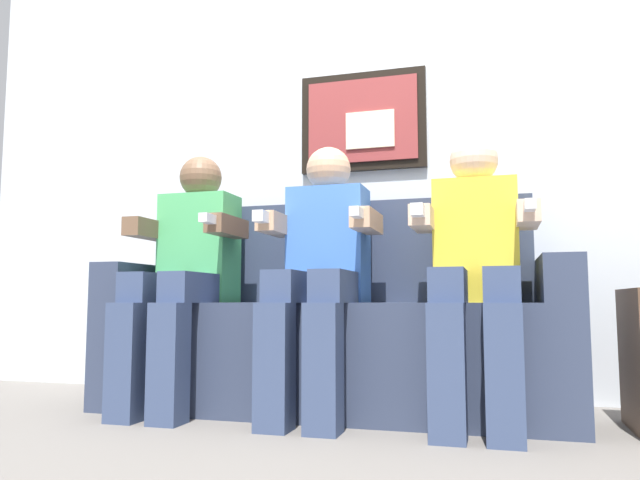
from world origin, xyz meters
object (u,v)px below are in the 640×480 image
Objects in this scene: person_in_middle at (321,264)px; person_on_right at (475,261)px; couch at (332,335)px; person_on_left at (186,266)px.

person_in_middle and person_on_right have the same top height.
person_on_right is (0.60, 0.00, 0.00)m from person_in_middle.
couch is 1.74× the size of person_on_left.
person_on_left is 1.00× the size of person_in_middle.
couch is 1.74× the size of person_on_right.
person_on_right is (0.60, -0.17, 0.29)m from couch.
person_on_right is at bearing 0.00° from person_in_middle.
person_in_middle is at bearing -0.04° from person_on_left.
couch is at bearing 164.45° from person_on_right.
person_in_middle is (-0.00, -0.17, 0.29)m from couch.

